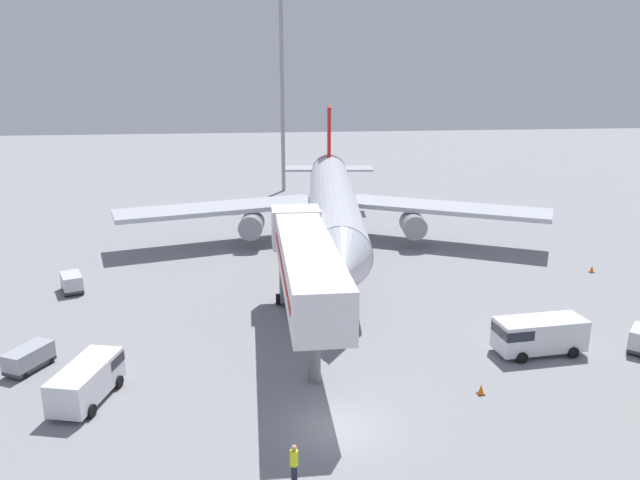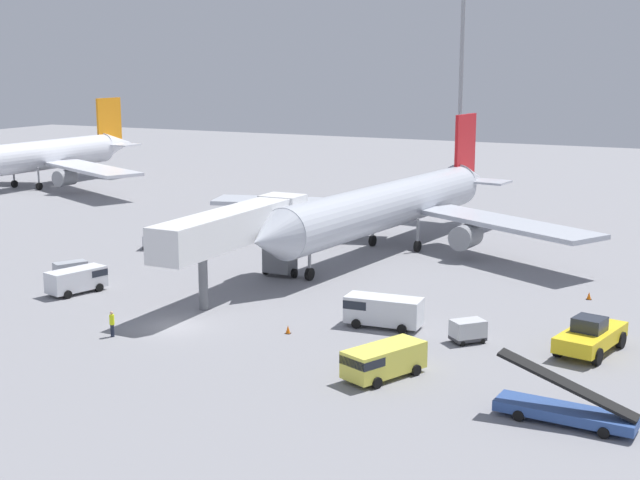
{
  "view_description": "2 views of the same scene",
  "coord_description": "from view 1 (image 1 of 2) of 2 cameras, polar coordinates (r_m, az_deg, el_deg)",
  "views": [
    {
      "loc": [
        -4.05,
        -25.2,
        16.43
      ],
      "look_at": [
        2.05,
        22.83,
        3.03
      ],
      "focal_mm": 33.93,
      "sensor_mm": 36.0,
      "label": 1
    },
    {
      "loc": [
        35.81,
        -49.35,
        18.51
      ],
      "look_at": [
        1.63,
        20.14,
        2.73
      ],
      "focal_mm": 49.64,
      "sensor_mm": 36.0,
      "label": 2
    }
  ],
  "objects": [
    {
      "name": "ground_crew_worker_foreground",
      "position": [
        26.5,
        -2.45,
        -20.29
      ],
      "size": [
        0.47,
        0.47,
        1.8
      ],
      "color": "#1E2333",
      "rests_on": "ground"
    },
    {
      "name": "safety_cone_bravo",
      "position": [
        33.98,
        14.95,
        -13.46
      ],
      "size": [
        0.38,
        0.38,
        0.59
      ],
      "color": "black",
      "rests_on": "ground"
    },
    {
      "name": "safety_cone_alpha",
      "position": [
        56.53,
        24.26,
        -2.52
      ],
      "size": [
        0.4,
        0.4,
        0.62
      ],
      "color": "black",
      "rests_on": "ground"
    },
    {
      "name": "apron_light_mast",
      "position": [
        86.4,
        -3.67,
        18.5
      ],
      "size": [
        2.4,
        2.4,
        31.27
      ],
      "color": "#93969B",
      "rests_on": "ground"
    },
    {
      "name": "jet_bridge",
      "position": [
        37.29,
        -1.47,
        -1.91
      ],
      "size": [
        3.48,
        18.87,
        7.09
      ],
      "color": "silver",
      "rests_on": "ground"
    },
    {
      "name": "airplane_at_gate",
      "position": [
        58.0,
        1.2,
        3.64
      ],
      "size": [
        42.27,
        44.66,
        12.56
      ],
      "color": "#B7BCC6",
      "rests_on": "ground"
    },
    {
      "name": "service_van_mid_right",
      "position": [
        34.26,
        -21.05,
        -12.15
      ],
      "size": [
        3.13,
        5.11,
        1.99
      ],
      "color": "silver",
      "rests_on": "ground"
    },
    {
      "name": "ground_plane",
      "position": [
        30.36,
        1.67,
        -17.31
      ],
      "size": [
        300.0,
        300.0,
        0.0
      ],
      "primitive_type": "plane",
      "color": "gray"
    },
    {
      "name": "baggage_cart_mid_center",
      "position": [
        38.87,
        -25.77,
        -9.95
      ],
      "size": [
        2.44,
        3.05,
        1.36
      ],
      "color": "#38383D",
      "rests_on": "ground"
    },
    {
      "name": "service_van_rear_left",
      "position": [
        39.13,
        19.8,
        -8.34
      ],
      "size": [
        5.53,
        2.64,
        2.18
      ],
      "color": "silver",
      "rests_on": "ground"
    },
    {
      "name": "baggage_cart_near_center",
      "position": [
        50.72,
        -22.38,
        -3.69
      ],
      "size": [
        2.22,
        2.85,
        1.43
      ],
      "color": "#38383D",
      "rests_on": "ground"
    }
  ]
}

